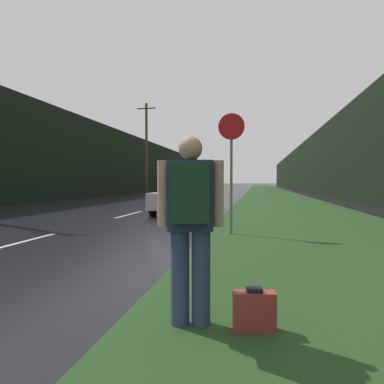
{
  "coord_description": "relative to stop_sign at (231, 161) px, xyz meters",
  "views": [
    {
      "loc": [
        5.32,
        -0.26,
        1.39
      ],
      "look_at": [
        2.44,
        14.94,
        0.93
      ],
      "focal_mm": 32.0,
      "sensor_mm": 36.0,
      "label": 1
    }
  ],
  "objects": [
    {
      "name": "car_passing_near",
      "position": [
        -2.67,
        5.76,
        -1.25
      ],
      "size": [
        1.88,
        4.31,
        1.37
      ],
      "rotation": [
        0.0,
        0.0,
        3.14
      ],
      "color": "#BCBCBC",
      "rests_on": "ground_plane"
    },
    {
      "name": "lane_stripe_b",
      "position": [
        -4.66,
        -2.28,
        -1.94
      ],
      "size": [
        0.12,
        3.0,
        0.01
      ],
      "primitive_type": "cube",
      "color": "silver",
      "rests_on": "ground_plane"
    },
    {
      "name": "treeline_far_side",
      "position": [
        -14.64,
        41.23,
        1.49
      ],
      "size": [
        2.0,
        140.0,
        6.87
      ],
      "primitive_type": "cube",
      "color": "black",
      "rests_on": "ground_plane"
    },
    {
      "name": "stop_sign",
      "position": [
        0.0,
        0.0,
        0.0
      ],
      "size": [
        0.69,
        0.07,
        3.19
      ],
      "color": "slate",
      "rests_on": "ground_plane"
    },
    {
      "name": "suitcase",
      "position": [
        0.64,
        -5.86,
        -1.75
      ],
      "size": [
        0.41,
        0.21,
        0.42
      ],
      "rotation": [
        0.0,
        0.0,
        0.17
      ],
      "color": "#9E3333",
      "rests_on": "ground_plane"
    },
    {
      "name": "lane_stripe_d",
      "position": [
        -4.66,
        11.72,
        -1.94
      ],
      "size": [
        0.12,
        3.0,
        0.01
      ],
      "primitive_type": "cube",
      "color": "silver",
      "rests_on": "ground_plane"
    },
    {
      "name": "grass_verge",
      "position": [
        2.32,
        31.23,
        -1.93
      ],
      "size": [
        6.0,
        240.0,
        0.02
      ],
      "primitive_type": "cube",
      "color": "#26471E",
      "rests_on": "ground_plane"
    },
    {
      "name": "treeline_near_side",
      "position": [
        8.32,
        41.23,
        1.66
      ],
      "size": [
        2.0,
        140.0,
        7.2
      ],
      "primitive_type": "cube",
      "color": "black",
      "rests_on": "ground_plane"
    },
    {
      "name": "lane_stripe_c",
      "position": [
        -4.66,
        4.72,
        -1.94
      ],
      "size": [
        0.12,
        3.0,
        0.01
      ],
      "primitive_type": "cube",
      "color": "silver",
      "rests_on": "ground_plane"
    },
    {
      "name": "hitchhiker_with_backpack",
      "position": [
        0.05,
        -5.86,
        -0.9
      ],
      "size": [
        0.63,
        0.48,
        1.83
      ],
      "rotation": [
        0.0,
        0.0,
        0.17
      ],
      "color": "navy",
      "rests_on": "ground_plane"
    },
    {
      "name": "utility_pole_far",
      "position": [
        -9.82,
        22.66,
        2.66
      ],
      "size": [
        1.8,
        0.24,
        8.95
      ],
      "color": "#4C3823",
      "rests_on": "ground_plane"
    }
  ]
}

